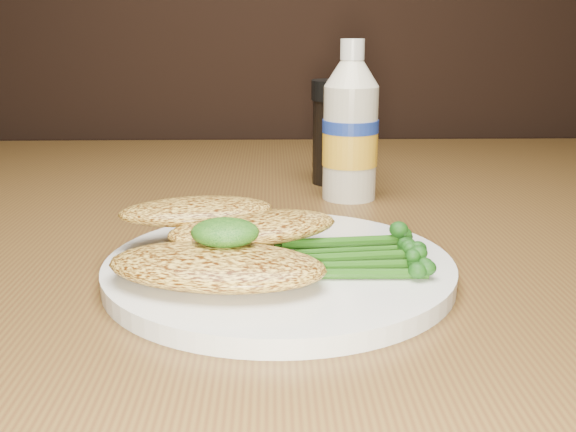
{
  "coord_description": "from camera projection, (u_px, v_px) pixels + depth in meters",
  "views": [
    {
      "loc": [
        -0.11,
        0.44,
        0.92
      ],
      "look_at": [
        -0.1,
        0.9,
        0.79
      ],
      "focal_mm": 41.69,
      "sensor_mm": 36.0,
      "label": 1
    }
  ],
  "objects": [
    {
      "name": "mayo_bottle",
      "position": [
        351.0,
        121.0,
        0.66
      ],
      "size": [
        0.06,
        0.06,
        0.16
      ],
      "primitive_type": null,
      "rotation": [
        0.0,
        0.0,
        0.1
      ],
      "color": "beige",
      "rests_on": "dining_table"
    },
    {
      "name": "pesto_front",
      "position": [
        225.0,
        232.0,
        0.43
      ],
      "size": [
        0.05,
        0.05,
        0.02
      ],
      "primitive_type": "ellipsoid",
      "rotation": [
        0.0,
        0.0,
        -0.26
      ],
      "color": "black",
      "rests_on": "chicken_front"
    },
    {
      "name": "broccolini_bundle",
      "position": [
        350.0,
        251.0,
        0.46
      ],
      "size": [
        0.14,
        0.12,
        0.02
      ],
      "primitive_type": null,
      "rotation": [
        0.0,
        0.0,
        -0.31
      ],
      "color": "#1F4F11",
      "rests_on": "plate"
    },
    {
      "name": "chicken_back",
      "position": [
        196.0,
        211.0,
        0.49
      ],
      "size": [
        0.12,
        0.08,
        0.02
      ],
      "primitive_type": "ellipsoid",
      "rotation": [
        0.0,
        0.0,
        0.19
      ],
      "color": "gold",
      "rests_on": "plate"
    },
    {
      "name": "chicken_mid",
      "position": [
        254.0,
        228.0,
        0.48
      ],
      "size": [
        0.14,
        0.1,
        0.02
      ],
      "primitive_type": "ellipsoid",
      "rotation": [
        0.0,
        0.0,
        0.35
      ],
      "color": "gold",
      "rests_on": "plate"
    },
    {
      "name": "chicken_front",
      "position": [
        217.0,
        266.0,
        0.42
      ],
      "size": [
        0.15,
        0.1,
        0.02
      ],
      "primitive_type": "ellipsoid",
      "rotation": [
        0.0,
        0.0,
        -0.18
      ],
      "color": "gold",
      "rests_on": "plate"
    },
    {
      "name": "pepper_grinder",
      "position": [
        332.0,
        133.0,
        0.73
      ],
      "size": [
        0.06,
        0.06,
        0.11
      ],
      "primitive_type": null,
      "rotation": [
        0.0,
        0.0,
        0.27
      ],
      "color": "black",
      "rests_on": "dining_table"
    },
    {
      "name": "plate",
      "position": [
        279.0,
        268.0,
        0.47
      ],
      "size": [
        0.24,
        0.24,
        0.01
      ],
      "primitive_type": "cylinder",
      "color": "silver",
      "rests_on": "dining_table"
    }
  ]
}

